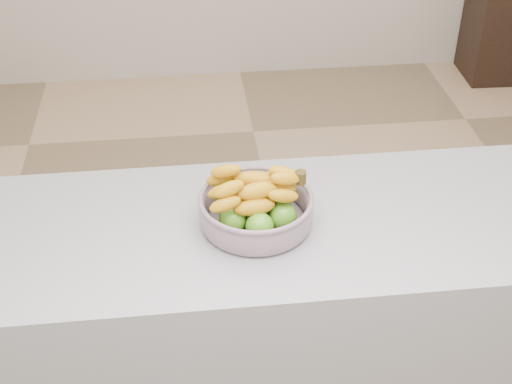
% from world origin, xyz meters
% --- Properties ---
extents(ground, '(4.00, 4.00, 0.00)m').
position_xyz_m(ground, '(0.00, 0.00, 0.00)').
color(ground, tan).
rests_on(ground, ground).
extents(counter, '(2.00, 0.60, 0.90)m').
position_xyz_m(counter, '(0.00, -0.77, 0.45)').
color(counter, '#9899A0').
rests_on(counter, ground).
extents(cabinet, '(0.48, 0.39, 0.84)m').
position_xyz_m(cabinet, '(1.65, 1.78, 0.42)').
color(cabinet, black).
rests_on(cabinet, ground).
extents(fruit_bowl, '(0.29, 0.29, 0.15)m').
position_xyz_m(fruit_bowl, '(-0.22, -0.77, 0.95)').
color(fruit_bowl, '#93A3B0').
rests_on(fruit_bowl, counter).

